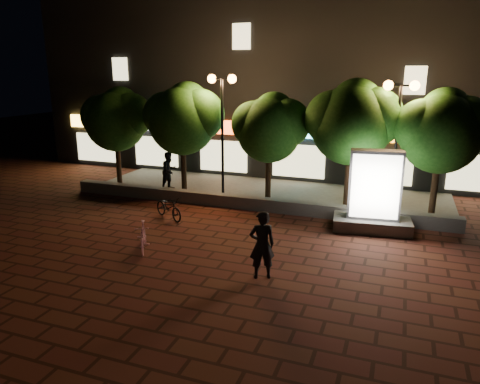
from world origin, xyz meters
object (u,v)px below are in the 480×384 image
at_px(rider, 262,245).
at_px(scooter_parked, 169,207).
at_px(tree_mid, 271,125).
at_px(ad_kiosk, 374,199).
at_px(tree_right, 353,120).
at_px(street_lamp_right, 399,113).
at_px(tree_far_right, 443,129).
at_px(tree_far_left, 117,117).
at_px(pedestrian, 169,171).
at_px(street_lamp_left, 222,105).
at_px(tree_left, 184,117).
at_px(scooter_pink, 143,237).

height_order(rider, scooter_parked, rider).
height_order(tree_mid, ad_kiosk, tree_mid).
bearing_deg(ad_kiosk, tree_right, 115.40).
distance_m(street_lamp_right, ad_kiosk, 3.49).
xyz_separation_m(tree_mid, ad_kiosk, (4.41, -2.34, -2.07)).
relative_size(tree_right, ad_kiosk, 1.79).
distance_m(street_lamp_right, scooter_parked, 9.19).
xyz_separation_m(tree_far_right, rider, (-4.59, -7.21, -2.43)).
bearing_deg(rider, scooter_parked, -63.85).
height_order(tree_right, tree_far_right, tree_right).
distance_m(tree_far_left, pedestrian, 3.58).
bearing_deg(street_lamp_right, pedestrian, 178.89).
bearing_deg(street_lamp_left, tree_right, 2.81).
distance_m(tree_left, street_lamp_right, 8.96).
relative_size(tree_left, street_lamp_left, 0.94).
distance_m(tree_mid, tree_far_right, 6.50).
bearing_deg(scooter_pink, tree_far_right, 9.06).
bearing_deg(street_lamp_right, ad_kiosk, -104.45).
bearing_deg(tree_right, rider, -100.94).
bearing_deg(tree_far_left, tree_far_right, 0.00).
height_order(scooter_pink, pedestrian, pedestrian).
xyz_separation_m(tree_far_left, street_lamp_right, (12.45, -0.26, 0.60)).
height_order(street_lamp_left, street_lamp_right, street_lamp_left).
bearing_deg(tree_mid, tree_right, 0.00).
xyz_separation_m(tree_far_left, scooter_pink, (5.40, -6.65, -2.85)).
bearing_deg(scooter_parked, ad_kiosk, -50.07).
bearing_deg(tree_far_right, scooter_pink, -142.30).
distance_m(ad_kiosk, scooter_parked, 7.43).
height_order(scooter_parked, pedestrian, pedestrian).
relative_size(tree_right, pedestrian, 2.88).
bearing_deg(tree_left, tree_far_right, -0.00).
distance_m(street_lamp_left, ad_kiosk, 7.38).
relative_size(rider, scooter_parked, 1.12).
relative_size(street_lamp_left, pedestrian, 2.95).
distance_m(tree_far_left, ad_kiosk, 12.33).
distance_m(tree_right, scooter_pink, 9.12).
relative_size(ad_kiosk, scooter_parked, 1.68).
relative_size(tree_right, scooter_parked, 3.01).
height_order(tree_far_right, street_lamp_right, street_lamp_right).
relative_size(tree_far_right, pedestrian, 2.71).
height_order(tree_left, ad_kiosk, tree_left).
height_order(tree_mid, tree_right, tree_right).
bearing_deg(street_lamp_right, scooter_pink, -137.83).
height_order(tree_mid, street_lamp_right, street_lamp_right).
xyz_separation_m(tree_far_right, ad_kiosk, (-2.09, -2.34, -2.23)).
bearing_deg(tree_mid, scooter_pink, -107.55).
relative_size(ad_kiosk, pedestrian, 1.61).
xyz_separation_m(street_lamp_right, scooter_parked, (-7.81, -3.40, -3.45)).
height_order(ad_kiosk, rider, ad_kiosk).
xyz_separation_m(tree_far_left, street_lamp_left, (5.45, -0.26, 0.74)).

